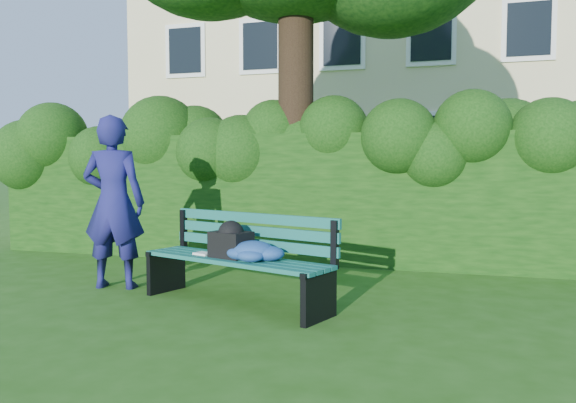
% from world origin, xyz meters
% --- Properties ---
extents(ground, '(80.00, 80.00, 0.00)m').
position_xyz_m(ground, '(0.00, 0.00, 0.00)').
color(ground, '#265412').
rests_on(ground, ground).
extents(apartment_building, '(16.00, 8.08, 12.00)m').
position_xyz_m(apartment_building, '(-0.00, 13.99, 6.00)').
color(apartment_building, '#CABE87').
rests_on(apartment_building, ground).
extents(hedge, '(10.00, 1.00, 1.80)m').
position_xyz_m(hedge, '(0.00, 2.20, 0.90)').
color(hedge, '#0D330B').
rests_on(hedge, ground).
extents(park_bench, '(2.13, 1.22, 0.89)m').
position_xyz_m(park_bench, '(-0.14, -0.54, 0.50)').
color(park_bench, '#115656').
rests_on(park_bench, ground).
extents(man_reading, '(0.77, 0.58, 1.92)m').
position_xyz_m(man_reading, '(-1.78, -0.22, 0.96)').
color(man_reading, navy).
rests_on(man_reading, ground).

